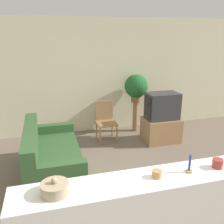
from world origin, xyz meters
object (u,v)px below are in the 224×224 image
(couch, at_px, (51,159))
(decorative_bowl, at_px, (55,188))
(television, at_px, (162,106))
(potted_plant, at_px, (136,87))
(wooden_chair, at_px, (106,119))

(couch, height_order, decorative_bowl, decorative_bowl)
(couch, relative_size, television, 2.50)
(television, xyz_separation_m, decorative_bowl, (-2.43, -2.74, 0.18))
(decorative_bowl, bearing_deg, television, 48.45)
(television, xyz_separation_m, potted_plant, (-0.33, 0.74, 0.29))
(television, distance_m, potted_plant, 0.86)
(television, height_order, wooden_chair, television)
(couch, xyz_separation_m, wooden_chair, (1.27, 1.26, 0.17))
(wooden_chair, xyz_separation_m, decorative_bowl, (-1.26, -3.18, 0.53))
(television, relative_size, decorative_bowl, 2.70)
(wooden_chair, distance_m, potted_plant, 1.09)
(couch, xyz_separation_m, potted_plant, (2.11, 1.56, 0.81))
(couch, bearing_deg, television, 18.44)
(television, bearing_deg, potted_plant, 114.13)
(potted_plant, bearing_deg, television, -65.87)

